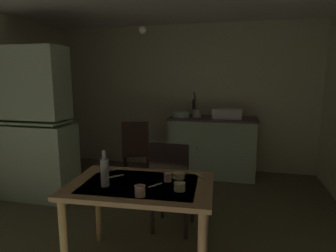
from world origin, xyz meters
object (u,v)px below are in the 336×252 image
at_px(sink_basin, 227,113).
at_px(hutch_cabinet, 31,129).
at_px(dining_table, 141,195).
at_px(hand_pump, 194,106).
at_px(chair_far_side, 172,186).
at_px(glass_bottle, 105,172).
at_px(chair_by_counter, 136,150).
at_px(serving_bowl_wide, 179,176).
at_px(mixing_bowl_counter, 181,114).
at_px(teacup_mint, 168,177).

bearing_deg(sink_basin, hutch_cabinet, -149.77).
bearing_deg(sink_basin, dining_table, -103.44).
xyz_separation_m(hand_pump, chair_far_side, (0.06, -1.88, -0.61)).
height_order(hutch_cabinet, hand_pump, hutch_cabinet).
distance_m(hand_pump, chair_far_side, 1.98).
bearing_deg(glass_bottle, chair_far_side, 62.99).
bearing_deg(glass_bottle, sink_basin, 72.06).
distance_m(sink_basin, dining_table, 2.53).
bearing_deg(chair_by_counter, hand_pump, 40.75).
bearing_deg(serving_bowl_wide, mixing_bowl_counter, 100.60).
relative_size(hutch_cabinet, mixing_bowl_counter, 6.95).
height_order(sink_basin, teacup_mint, sink_basin).
bearing_deg(mixing_bowl_counter, sink_basin, 3.97).
bearing_deg(sink_basin, chair_by_counter, -154.65).
xyz_separation_m(hutch_cabinet, chair_by_counter, (1.12, 0.80, -0.41)).
relative_size(hand_pump, mixing_bowl_counter, 1.41).
height_order(hutch_cabinet, teacup_mint, hutch_cabinet).
bearing_deg(serving_bowl_wide, chair_by_counter, 120.78).
relative_size(chair_far_side, serving_bowl_wide, 8.97).
xyz_separation_m(hutch_cabinet, chair_far_side, (1.95, -0.43, -0.41)).
xyz_separation_m(chair_far_side, chair_by_counter, (-0.82, 1.23, 0.00)).
bearing_deg(dining_table, chair_far_side, 78.73).
xyz_separation_m(chair_by_counter, glass_bottle, (0.46, -1.94, 0.35)).
height_order(chair_far_side, serving_bowl_wide, chair_far_side).
bearing_deg(mixing_bowl_counter, chair_far_side, -81.79).
distance_m(chair_far_side, teacup_mint, 0.58).
distance_m(hand_pump, chair_by_counter, 1.17).
xyz_separation_m(mixing_bowl_counter, teacup_mint, (0.34, -2.29, -0.21)).
height_order(serving_bowl_wide, glass_bottle, glass_bottle).
distance_m(mixing_bowl_counter, glass_bottle, 2.50).
bearing_deg(teacup_mint, chair_by_counter, 117.59).
xyz_separation_m(serving_bowl_wide, teacup_mint, (-0.07, -0.09, 0.02)).
relative_size(chair_far_side, glass_bottle, 3.34).
height_order(mixing_bowl_counter, teacup_mint, mixing_bowl_counter).
relative_size(mixing_bowl_counter, chair_far_side, 0.29).
bearing_deg(sink_basin, chair_far_side, -104.14).
distance_m(chair_far_side, chair_by_counter, 1.48).
distance_m(serving_bowl_wide, glass_bottle, 0.61).
bearing_deg(chair_by_counter, teacup_mint, -62.41).
height_order(serving_bowl_wide, teacup_mint, teacup_mint).
bearing_deg(hutch_cabinet, chair_far_side, -12.56).
height_order(hutch_cabinet, chair_by_counter, hutch_cabinet).
distance_m(mixing_bowl_counter, serving_bowl_wide, 2.24).
height_order(sink_basin, serving_bowl_wide, sink_basin).
xyz_separation_m(sink_basin, teacup_mint, (-0.38, -2.34, -0.24)).
relative_size(hand_pump, serving_bowl_wide, 3.70).
distance_m(serving_bowl_wide, teacup_mint, 0.12).
bearing_deg(hand_pump, chair_far_side, -88.09).
distance_m(chair_far_side, glass_bottle, 0.87).
distance_m(hutch_cabinet, chair_far_side, 2.04).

